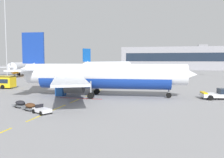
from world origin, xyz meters
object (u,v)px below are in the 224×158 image
at_px(uld_cargo_container, 61,91).
at_px(airliner_far_right, 23,67).
at_px(airliner_foreground, 101,76).
at_px(apron_light_mast_near, 6,28).
at_px(fuel_service_truck, 59,78).
at_px(airliner_mid_left, 108,66).
at_px(baggage_train, 30,106).
at_px(pushback_tug, 221,94).

bearing_deg(uld_cargo_container, airliner_far_right, 130.49).
distance_m(airliner_foreground, uld_cargo_container, 8.64).
height_order(airliner_far_right, apron_light_mast_near, apron_light_mast_near).
height_order(fuel_service_truck, apron_light_mast_near, apron_light_mast_near).
relative_size(airliner_mid_left, baggage_train, 3.85).
bearing_deg(airliner_foreground, airliner_far_right, 135.94).
distance_m(airliner_foreground, fuel_service_truck, 27.86).
distance_m(airliner_foreground, baggage_train, 15.65).
xyz_separation_m(airliner_far_right, apron_light_mast_near, (6.79, -19.29, 14.04)).
distance_m(pushback_tug, apron_light_mast_near, 71.30).
xyz_separation_m(airliner_mid_left, fuel_service_truck, (-1.53, -48.89, -2.18)).
bearing_deg(uld_cargo_container, airliner_mid_left, 97.67).
height_order(pushback_tug, airliner_far_right, airliner_far_right).
height_order(uld_cargo_container, apron_light_mast_near, apron_light_mast_near).
bearing_deg(baggage_train, airliner_foreground, 66.76).
xyz_separation_m(airliner_foreground, uld_cargo_container, (-8.02, -0.68, -3.15)).
bearing_deg(pushback_tug, airliner_mid_left, 120.04).
bearing_deg(airliner_far_right, fuel_service_truck, -42.12).
relative_size(airliner_far_right, fuel_service_truck, 4.48).
relative_size(airliner_far_right, apron_light_mast_near, 1.10).
xyz_separation_m(airliner_mid_left, baggage_train, (11.40, -83.21, -3.31)).
distance_m(uld_cargo_container, apron_light_mast_near, 48.52).
xyz_separation_m(airliner_mid_left, uld_cargo_container, (9.40, -69.86, -3.03)).
bearing_deg(airliner_mid_left, pushback_tug, -59.96).
xyz_separation_m(airliner_mid_left, airliner_far_right, (-32.11, -21.24, -0.09)).
distance_m(airliner_foreground, airliner_far_right, 68.93).
bearing_deg(airliner_foreground, airliner_mid_left, 104.13).
height_order(airliner_foreground, uld_cargo_container, airliner_foreground).
xyz_separation_m(airliner_far_right, uld_cargo_container, (41.51, -48.62, -2.94)).
distance_m(airliner_far_right, apron_light_mast_near, 24.80).
distance_m(airliner_far_right, fuel_service_truck, 41.28).
relative_size(airliner_mid_left, uld_cargo_container, 18.62).
height_order(pushback_tug, uld_cargo_container, pushback_tug).
relative_size(baggage_train, uld_cargo_container, 4.83).
bearing_deg(airliner_far_right, apron_light_mast_near, -70.60).
bearing_deg(fuel_service_truck, apron_light_mast_near, 160.64).
distance_m(fuel_service_truck, baggage_train, 36.70).
xyz_separation_m(pushback_tug, fuel_service_truck, (-40.25, 18.06, 0.74)).
bearing_deg(apron_light_mast_near, fuel_service_truck, -19.36).
height_order(pushback_tug, airliner_mid_left, airliner_mid_left).
relative_size(airliner_mid_left, apron_light_mast_near, 1.09).
bearing_deg(pushback_tug, fuel_service_truck, 155.83).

